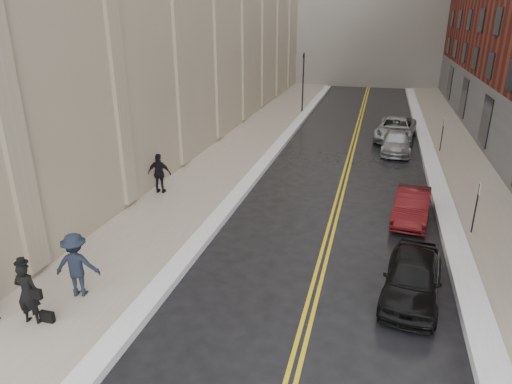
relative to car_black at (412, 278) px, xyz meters
The scene contains 17 objects.
ground 6.19m from the car_black, 151.21° to the right, with size 160.00×160.00×0.00m, color black.
sidewalk_left 16.38m from the car_black, 127.17° to the left, with size 4.00×64.00×0.15m, color gray.
sidewalk_right 13.54m from the car_black, 74.52° to the left, with size 3.00×64.00×0.15m, color gray.
lane_stripe_a 13.40m from the car_black, 102.99° to the left, with size 0.12×64.00×0.01m, color gold.
lane_stripe_b 13.35m from the car_black, 101.99° to the left, with size 0.12×64.00×0.01m, color gold.
snow_ridge_left 15.10m from the car_black, 120.20° to the left, with size 0.70×60.80×0.26m, color white.
snow_ridge_right 13.17m from the car_black, 82.31° to the left, with size 0.85×60.80×0.30m, color white.
traffic_signal 28.30m from the car_black, 106.46° to the left, with size 0.18×0.15×5.20m.
parking_sign_near 5.67m from the car_black, 63.51° to the left, with size 0.06×0.35×2.23m.
parking_sign_far 17.24m from the car_black, 81.62° to the left, with size 0.06×0.35×2.23m.
car_black is the anchor object (origin of this frame).
car_maroon 6.02m from the car_black, 87.48° to the left, with size 1.36×3.91×1.29m, color #4B0D0F.
car_silver_near 16.64m from the car_black, 90.65° to the left, with size 1.78×4.39×1.27m, color #93959A.
car_silver_far 19.94m from the car_black, 90.54° to the left, with size 2.50×5.43×1.51m, color #9FA3A7.
pedestrian_main 11.08m from the car_black, 157.70° to the right, with size 0.68×0.45×1.87m, color black.
pedestrian_b 10.15m from the car_black, 164.70° to the right, with size 1.31×0.76×2.03m, color black.
pedestrian_c 12.70m from the car_black, 152.55° to the left, with size 1.13×0.47×1.93m, color black.
Camera 1 is at (3.90, -9.84, 8.13)m, focal length 32.00 mm.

